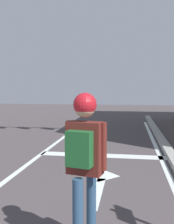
{
  "coord_description": "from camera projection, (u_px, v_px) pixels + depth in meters",
  "views": [
    {
      "loc": [
        2.17,
        1.92,
        1.77
      ],
      "look_at": [
        1.16,
        8.33,
        1.18
      ],
      "focal_mm": 43.1,
      "sensor_mm": 36.0,
      "label": 1
    }
  ],
  "objects": [
    {
      "name": "skater",
      "position": [
        84.0,
        151.0,
        2.8
      ],
      "size": [
        0.45,
        0.62,
        1.64
      ],
      "color": "#2D4D6D",
      "rests_on": "skateboard"
    },
    {
      "name": "lane_arrow_stem",
      "position": [
        97.0,
        192.0,
        4.56
      ],
      "size": [
        0.16,
        1.4,
        0.01
      ],
      "primitive_type": "cube",
      "color": "silver",
      "rests_on": "ground"
    },
    {
      "name": "lane_arrow_head",
      "position": [
        102.0,
        176.0,
        5.4
      ],
      "size": [
        0.71,
        0.71,
        0.01
      ],
      "primitive_type": "cube",
      "rotation": [
        0.0,
        0.0,
        0.79
      ],
      "color": "silver",
      "rests_on": "ground"
    },
    {
      "name": "stop_bar",
      "position": [
        102.0,
        155.0,
        7.03
      ],
      "size": [
        3.27,
        0.4,
        0.01
      ],
      "primitive_type": "cube",
      "color": "silver",
      "rests_on": "ground"
    }
  ]
}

